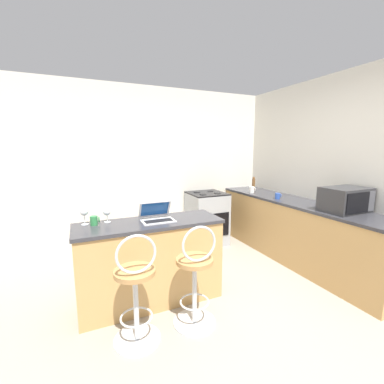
{
  "coord_description": "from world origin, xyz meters",
  "views": [
    {
      "loc": [
        -1.22,
        -1.78,
        1.63
      ],
      "look_at": [
        0.31,
        1.67,
        0.98
      ],
      "focal_mm": 24.0,
      "sensor_mm": 36.0,
      "label": 1
    }
  ],
  "objects_px": {
    "wine_glass_short": "(107,212)",
    "pepper_mill": "(254,183)",
    "stove_range": "(207,218)",
    "mug_blue": "(278,196)",
    "microwave": "(345,200)",
    "laptop": "(157,216)",
    "bar_stool_near": "(136,293)",
    "mug_green": "(94,221)",
    "mug_white": "(252,190)",
    "wine_glass_tall": "(84,213)",
    "bar_stool_far": "(195,279)"
  },
  "relations": [
    {
      "from": "wine_glass_short",
      "to": "microwave",
      "type": "bearing_deg",
      "value": -14.75
    },
    {
      "from": "wine_glass_short",
      "to": "mug_blue",
      "type": "bearing_deg",
      "value": 5.56
    },
    {
      "from": "bar_stool_far",
      "to": "mug_white",
      "type": "xyz_separation_m",
      "value": [
        1.76,
        1.54,
        0.48
      ]
    },
    {
      "from": "mug_blue",
      "to": "mug_white",
      "type": "relative_size",
      "value": 0.87
    },
    {
      "from": "microwave",
      "to": "stove_range",
      "type": "bearing_deg",
      "value": 115.91
    },
    {
      "from": "laptop",
      "to": "microwave",
      "type": "xyz_separation_m",
      "value": [
        2.14,
        -0.55,
        0.1
      ]
    },
    {
      "from": "laptop",
      "to": "wine_glass_tall",
      "type": "bearing_deg",
      "value": 168.81
    },
    {
      "from": "mug_green",
      "to": "mug_white",
      "type": "height_order",
      "value": "mug_white"
    },
    {
      "from": "mug_green",
      "to": "stove_range",
      "type": "bearing_deg",
      "value": 32.79
    },
    {
      "from": "bar_stool_near",
      "to": "wine_glass_short",
      "type": "distance_m",
      "value": 0.89
    },
    {
      "from": "bar_stool_near",
      "to": "mug_green",
      "type": "height_order",
      "value": "bar_stool_near"
    },
    {
      "from": "stove_range",
      "to": "mug_blue",
      "type": "bearing_deg",
      "value": -51.64
    },
    {
      "from": "wine_glass_short",
      "to": "mug_green",
      "type": "bearing_deg",
      "value": -155.95
    },
    {
      "from": "microwave",
      "to": "mug_white",
      "type": "xyz_separation_m",
      "value": [
        -0.19,
        1.53,
        -0.09
      ]
    },
    {
      "from": "stove_range",
      "to": "bar_stool_far",
      "type": "bearing_deg",
      "value": -120.01
    },
    {
      "from": "bar_stool_near",
      "to": "pepper_mill",
      "type": "relative_size",
      "value": 4.12
    },
    {
      "from": "bar_stool_near",
      "to": "mug_green",
      "type": "distance_m",
      "value": 0.84
    },
    {
      "from": "bar_stool_far",
      "to": "wine_glass_short",
      "type": "xyz_separation_m",
      "value": [
        -0.67,
        0.7,
        0.53
      ]
    },
    {
      "from": "microwave",
      "to": "stove_range",
      "type": "height_order",
      "value": "microwave"
    },
    {
      "from": "wine_glass_short",
      "to": "mug_green",
      "type": "xyz_separation_m",
      "value": [
        -0.13,
        -0.06,
        -0.05
      ]
    },
    {
      "from": "microwave",
      "to": "pepper_mill",
      "type": "relative_size",
      "value": 2.23
    },
    {
      "from": "mug_green",
      "to": "laptop",
      "type": "bearing_deg",
      "value": -7.72
    },
    {
      "from": "mug_blue",
      "to": "stove_range",
      "type": "bearing_deg",
      "value": 128.36
    },
    {
      "from": "laptop",
      "to": "bar_stool_near",
      "type": "bearing_deg",
      "value": -122.16
    },
    {
      "from": "stove_range",
      "to": "mug_white",
      "type": "height_order",
      "value": "mug_white"
    },
    {
      "from": "bar_stool_near",
      "to": "mug_green",
      "type": "xyz_separation_m",
      "value": [
        -0.26,
        0.64,
        0.48
      ]
    },
    {
      "from": "pepper_mill",
      "to": "wine_glass_tall",
      "type": "xyz_separation_m",
      "value": [
        -2.87,
        -1.1,
        0.01
      ]
    },
    {
      "from": "wine_glass_short",
      "to": "mug_blue",
      "type": "height_order",
      "value": "wine_glass_short"
    },
    {
      "from": "wine_glass_tall",
      "to": "stove_range",
      "type": "bearing_deg",
      "value": 30.45
    },
    {
      "from": "pepper_mill",
      "to": "microwave",
      "type": "bearing_deg",
      "value": -91.2
    },
    {
      "from": "laptop",
      "to": "mug_green",
      "type": "distance_m",
      "value": 0.61
    },
    {
      "from": "laptop",
      "to": "wine_glass_short",
      "type": "distance_m",
      "value": 0.5
    },
    {
      "from": "stove_range",
      "to": "mug_green",
      "type": "relative_size",
      "value": 9.87
    },
    {
      "from": "bar_stool_near",
      "to": "bar_stool_far",
      "type": "xyz_separation_m",
      "value": [
        0.54,
        0.0,
        0.0
      ]
    },
    {
      "from": "laptop",
      "to": "wine_glass_short",
      "type": "height_order",
      "value": "laptop"
    },
    {
      "from": "bar_stool_near",
      "to": "mug_white",
      "type": "height_order",
      "value": "mug_white"
    },
    {
      "from": "wine_glass_short",
      "to": "mug_blue",
      "type": "distance_m",
      "value": 2.46
    },
    {
      "from": "wine_glass_short",
      "to": "wine_glass_tall",
      "type": "relative_size",
      "value": 0.85
    },
    {
      "from": "bar_stool_near",
      "to": "microwave",
      "type": "bearing_deg",
      "value": 0.19
    },
    {
      "from": "mug_green",
      "to": "wine_glass_tall",
      "type": "height_order",
      "value": "wine_glass_tall"
    },
    {
      "from": "wine_glass_short",
      "to": "stove_range",
      "type": "bearing_deg",
      "value": 33.38
    },
    {
      "from": "microwave",
      "to": "stove_range",
      "type": "xyz_separation_m",
      "value": [
        -0.89,
        1.83,
        -0.59
      ]
    },
    {
      "from": "wine_glass_short",
      "to": "pepper_mill",
      "type": "xyz_separation_m",
      "value": [
        2.66,
        1.1,
        0.01
      ]
    },
    {
      "from": "laptop",
      "to": "mug_white",
      "type": "distance_m",
      "value": 2.18
    },
    {
      "from": "laptop",
      "to": "pepper_mill",
      "type": "height_order",
      "value": "pepper_mill"
    },
    {
      "from": "mug_white",
      "to": "laptop",
      "type": "bearing_deg",
      "value": -153.41
    },
    {
      "from": "pepper_mill",
      "to": "mug_green",
      "type": "distance_m",
      "value": 3.02
    },
    {
      "from": "stove_range",
      "to": "mug_white",
      "type": "bearing_deg",
      "value": -23.54
    },
    {
      "from": "wine_glass_short",
      "to": "mug_white",
      "type": "relative_size",
      "value": 1.37
    },
    {
      "from": "stove_range",
      "to": "mug_blue",
      "type": "relative_size",
      "value": 9.81
    }
  ]
}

